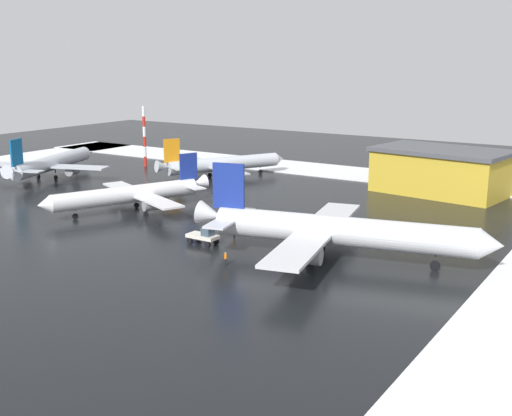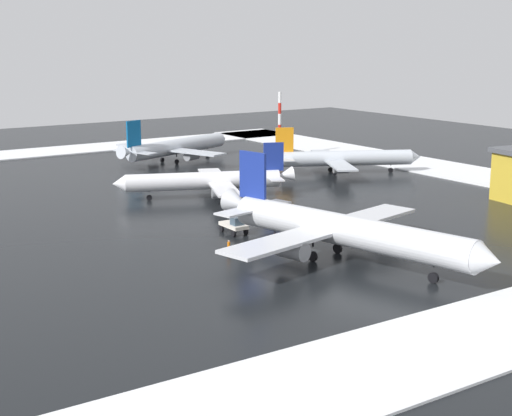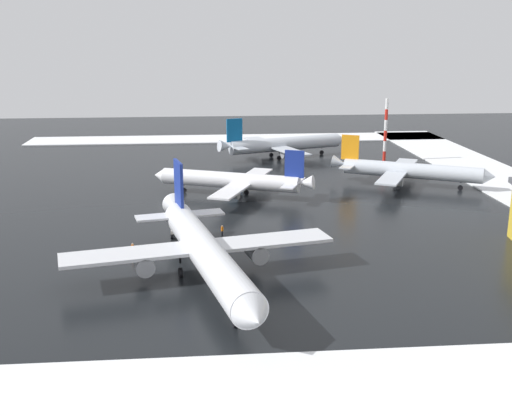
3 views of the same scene
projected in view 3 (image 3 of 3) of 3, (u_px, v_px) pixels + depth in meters
The scene contains 11 objects.
ground_plane at pixel (260, 196), 117.24m from camera, with size 240.00×240.00×0.00m, color black.
snow_bank_left at pixel (337, 393), 52.79m from camera, with size 14.00×116.00×0.25m, color white.
snow_bank_right at pixel (238, 139), 181.61m from camera, with size 14.00×116.00×0.25m, color white.
airplane_foreground_jet at pixel (205, 251), 75.68m from camera, with size 39.94×33.47×11.97m.
airplane_parked_starboard at pixel (283, 144), 152.93m from camera, with size 27.75×32.85×10.09m.
airplane_parked_portside at pixel (233, 180), 116.31m from camera, with size 24.94×29.43×9.17m.
airplane_far_rear at pixel (408, 170), 124.66m from camera, with size 24.87×29.20×9.35m.
pushback_tug at pixel (179, 228), 93.94m from camera, with size 4.65×2.39×2.50m.
ground_crew_near_tug at pixel (222, 230), 93.77m from camera, with size 0.36×0.36×1.71m.
ground_crew_beside_wing at pixel (133, 248), 85.83m from camera, with size 0.36×0.36×1.71m.
antenna_mast at pixel (386, 130), 147.50m from camera, with size 0.70×0.70×14.60m.
Camera 3 is at (-113.19, 10.83, 28.65)m, focal length 45.00 mm.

